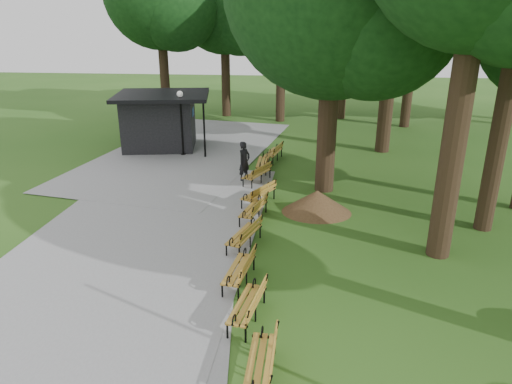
# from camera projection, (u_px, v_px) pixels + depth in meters

# --- Properties ---
(ground) EXTENTS (100.00, 100.00, 0.00)m
(ground) POSITION_uv_depth(u_px,v_px,m) (240.00, 299.00, 12.41)
(ground) COLOR #285317
(ground) RESTS_ON ground
(path) EXTENTS (12.00, 38.00, 0.06)m
(path) POSITION_uv_depth(u_px,v_px,m) (133.00, 241.00, 15.58)
(path) COLOR gray
(path) RESTS_ON ground
(person) EXTENTS (0.72, 0.79, 1.81)m
(person) POSITION_uv_depth(u_px,v_px,m) (244.00, 162.00, 21.04)
(person) COLOR black
(person) RESTS_ON ground
(kiosk) EXTENTS (5.57, 5.04, 3.09)m
(kiosk) POSITION_uv_depth(u_px,v_px,m) (159.00, 121.00, 26.15)
(kiosk) COLOR black
(kiosk) RESTS_ON ground
(lamp_post) EXTENTS (0.32, 0.32, 3.43)m
(lamp_post) POSITION_uv_depth(u_px,v_px,m) (181.00, 110.00, 24.40)
(lamp_post) COLOR black
(lamp_post) RESTS_ON ground
(dirt_mound) EXTENTS (2.21, 2.21, 0.89)m
(dirt_mound) POSITION_uv_depth(u_px,v_px,m) (317.00, 201.00, 17.76)
(dirt_mound) COLOR #47301C
(dirt_mound) RESTS_ON ground
(bench_1) EXTENTS (0.68, 1.91, 0.88)m
(bench_1) POSITION_uv_depth(u_px,v_px,m) (260.00, 362.00, 9.51)
(bench_1) COLOR #B07D28
(bench_1) RESTS_ON ground
(bench_2) EXTENTS (0.96, 1.98, 0.88)m
(bench_2) POSITION_uv_depth(u_px,v_px,m) (247.00, 305.00, 11.41)
(bench_2) COLOR #B07D28
(bench_2) RESTS_ON ground
(bench_3) EXTENTS (0.90, 1.97, 0.88)m
(bench_3) POSITION_uv_depth(u_px,v_px,m) (239.00, 269.00, 12.99)
(bench_3) COLOR #B07D28
(bench_3) RESTS_ON ground
(bench_4) EXTENTS (1.18, 2.00, 0.88)m
(bench_4) POSITION_uv_depth(u_px,v_px,m) (244.00, 235.00, 15.07)
(bench_4) COLOR #B07D28
(bench_4) RESTS_ON ground
(bench_5) EXTENTS (1.06, 2.00, 0.88)m
(bench_5) POSITION_uv_depth(u_px,v_px,m) (253.00, 209.00, 17.08)
(bench_5) COLOR #B07D28
(bench_5) RESTS_ON ground
(bench_6) EXTENTS (1.47, 1.98, 0.88)m
(bench_6) POSITION_uv_depth(u_px,v_px,m) (258.00, 194.00, 18.53)
(bench_6) COLOR #B07D28
(bench_6) RESTS_ON ground
(bench_7) EXTENTS (1.36, 2.00, 0.88)m
(bench_7) POSITION_uv_depth(u_px,v_px,m) (257.00, 174.00, 20.90)
(bench_7) COLOR #B07D28
(bench_7) RESTS_ON ground
(bench_8) EXTENTS (0.64, 1.90, 0.88)m
(bench_8) POSITION_uv_depth(u_px,v_px,m) (263.00, 162.00, 22.56)
(bench_8) COLOR #B07D28
(bench_8) RESTS_ON ground
(bench_9) EXTENTS (1.03, 1.99, 0.88)m
(bench_9) POSITION_uv_depth(u_px,v_px,m) (273.00, 152.00, 24.19)
(bench_9) COLOR #B07D28
(bench_9) RESTS_ON ground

